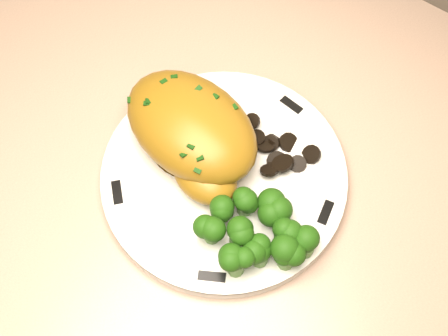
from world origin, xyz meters
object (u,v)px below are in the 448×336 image
Objects in this scene: counter at (181,230)px; broccoli_florets at (256,233)px; plate at (224,176)px; chicken_breast at (193,132)px.

counter is 0.56m from broccoli_florets.
plate is (0.14, -0.05, 0.48)m from counter.
counter is 13.00× the size of chicken_breast.
chicken_breast is (0.09, -0.04, 0.52)m from counter.
counter is 0.53m from chicken_breast.
chicken_breast reaches higher than broccoli_florets.
counter is 0.50m from plate.
broccoli_florets is (0.21, -0.09, 0.51)m from counter.
plate is 2.26× the size of broccoli_florets.
plate is 0.06m from chicken_breast.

